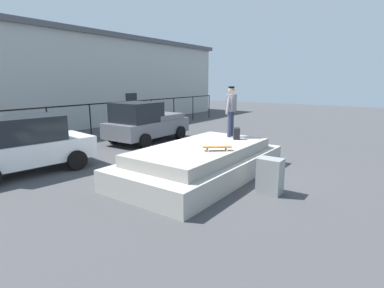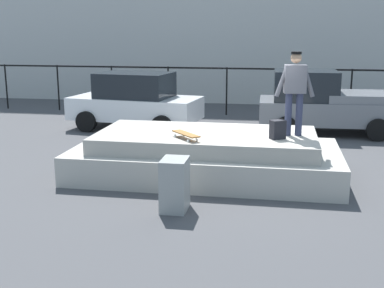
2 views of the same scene
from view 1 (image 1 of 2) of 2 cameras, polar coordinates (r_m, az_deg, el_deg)
name	(u,v)px [view 1 (image 1 of 2)]	position (r m, az deg, el deg)	size (l,w,h in m)	color
ground_plane	(208,169)	(9.99, 2.96, -4.70)	(60.00, 60.00, 0.00)	#424244
concrete_ledge	(202,162)	(9.19, 1.88, -3.38)	(5.64, 2.87, 0.93)	#ADA89E
skateboarder	(231,108)	(10.48, 7.33, 6.75)	(0.82, 0.29, 1.71)	#2D334C
skateboard	(217,147)	(8.43, 4.73, -0.57)	(0.68, 0.74, 0.12)	brown
backpack	(237,134)	(10.13, 8.37, 1.96)	(0.28, 0.20, 0.38)	black
car_white_sedan_near	(23,145)	(10.78, -29.14, -0.11)	(4.21, 2.45, 1.77)	white
car_grey_pickup_mid	(146,122)	(14.41, -8.72, 4.08)	(4.15, 2.23, 1.88)	slate
utility_box	(270,176)	(8.01, 14.46, -5.84)	(0.44, 0.60, 0.92)	gray
fence_row	(70,116)	(15.15, -21.97, 4.89)	(24.06, 0.06, 1.74)	black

